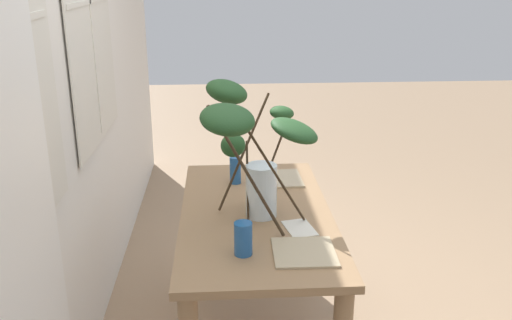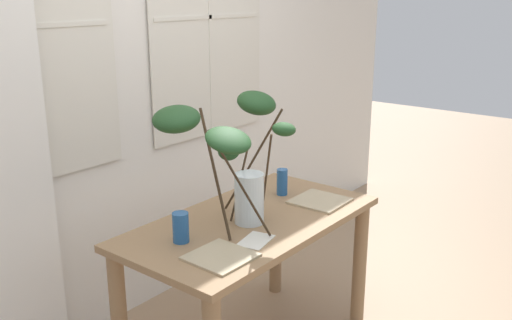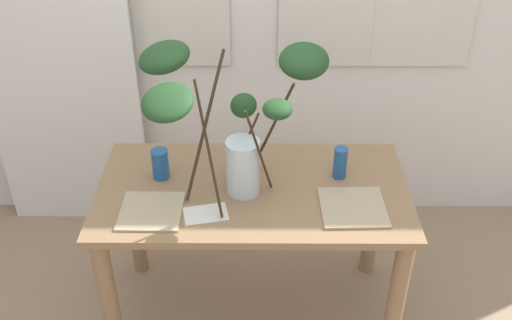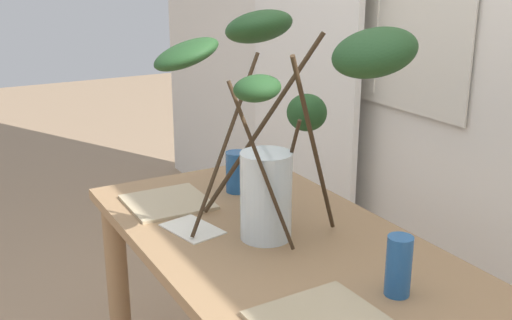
# 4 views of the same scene
# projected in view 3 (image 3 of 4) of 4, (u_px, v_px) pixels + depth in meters

# --- Properties ---
(ground) EXTENTS (14.00, 14.00, 0.00)m
(ground) POSITION_uv_depth(u_px,v_px,m) (253.00, 309.00, 3.00)
(ground) COLOR #9E7F60
(curtain_sheer_side) EXTENTS (0.83, 0.03, 2.28)m
(curtain_sheer_side) POSITION_uv_depth(u_px,v_px,m) (50.00, 41.00, 2.99)
(curtain_sheer_side) COLOR white
(curtain_sheer_side) RESTS_ON ground
(dining_table) EXTENTS (1.36, 0.72, 0.77)m
(dining_table) POSITION_uv_depth(u_px,v_px,m) (253.00, 214.00, 2.65)
(dining_table) COLOR #93704C
(dining_table) RESTS_ON ground
(vase_with_branches) EXTENTS (0.85, 0.55, 0.64)m
(vase_with_branches) POSITION_uv_depth(u_px,v_px,m) (232.00, 108.00, 2.39)
(vase_with_branches) COLOR silver
(vase_with_branches) RESTS_ON dining_table
(drinking_glass_blue_left) EXTENTS (0.08, 0.08, 0.14)m
(drinking_glass_blue_left) POSITION_uv_depth(u_px,v_px,m) (160.00, 164.00, 2.60)
(drinking_glass_blue_left) COLOR #235693
(drinking_glass_blue_left) RESTS_ON dining_table
(drinking_glass_blue_right) EXTENTS (0.06, 0.06, 0.15)m
(drinking_glass_blue_right) POSITION_uv_depth(u_px,v_px,m) (340.00, 163.00, 2.60)
(drinking_glass_blue_right) COLOR #235693
(drinking_glass_blue_right) RESTS_ON dining_table
(plate_square_left) EXTENTS (0.26, 0.26, 0.01)m
(plate_square_left) POSITION_uv_depth(u_px,v_px,m) (151.00, 211.00, 2.43)
(plate_square_left) COLOR tan
(plate_square_left) RESTS_ON dining_table
(plate_square_right) EXTENTS (0.28, 0.28, 0.01)m
(plate_square_right) POSITION_uv_depth(u_px,v_px,m) (353.00, 207.00, 2.45)
(plate_square_right) COLOR tan
(plate_square_right) RESTS_ON dining_table
(napkin_folded) EXTENTS (0.20, 0.15, 0.00)m
(napkin_folded) POSITION_uv_depth(u_px,v_px,m) (206.00, 214.00, 2.42)
(napkin_folded) COLOR silver
(napkin_folded) RESTS_ON dining_table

